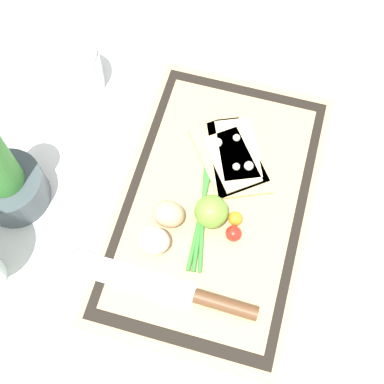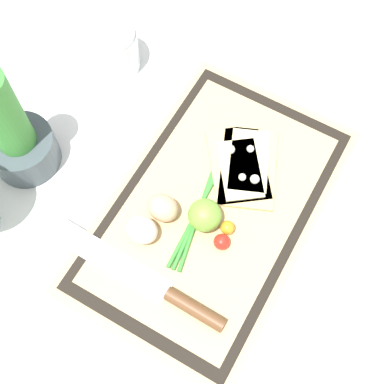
{
  "view_description": "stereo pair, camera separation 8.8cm",
  "coord_description": "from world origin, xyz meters",
  "px_view_note": "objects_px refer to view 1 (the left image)",
  "views": [
    {
      "loc": [
        -0.34,
        -0.06,
        0.84
      ],
      "look_at": [
        0.0,
        0.04,
        0.03
      ],
      "focal_mm": 50.0,
      "sensor_mm": 36.0,
      "label": 1
    },
    {
      "loc": [
        -0.31,
        -0.14,
        0.84
      ],
      "look_at": [
        0.0,
        0.04,
        0.03
      ],
      "focal_mm": 50.0,
      "sensor_mm": 36.0,
      "label": 2
    }
  ],
  "objects_px": {
    "cherry_tomato_red": "(233,233)",
    "herb_pot": "(2,176)",
    "pizza_slice_far": "(230,156)",
    "egg_brown": "(168,214)",
    "pizza_slice_near": "(239,155)",
    "sauce_jar": "(76,71)",
    "egg_pink": "(154,240)",
    "knife": "(191,295)",
    "cherry_tomato_yellow": "(235,218)",
    "lime": "(209,211)"
  },
  "relations": [
    {
      "from": "egg_brown",
      "to": "egg_pink",
      "type": "height_order",
      "value": "same"
    },
    {
      "from": "pizza_slice_near",
      "to": "cherry_tomato_yellow",
      "type": "bearing_deg",
      "value": -169.55
    },
    {
      "from": "herb_pot",
      "to": "sauce_jar",
      "type": "relative_size",
      "value": 2.47
    },
    {
      "from": "pizza_slice_far",
      "to": "egg_brown",
      "type": "height_order",
      "value": "egg_brown"
    },
    {
      "from": "knife",
      "to": "cherry_tomato_red",
      "type": "height_order",
      "value": "cherry_tomato_red"
    },
    {
      "from": "pizza_slice_far",
      "to": "lime",
      "type": "relative_size",
      "value": 3.13
    },
    {
      "from": "egg_brown",
      "to": "egg_pink",
      "type": "distance_m",
      "value": 0.05
    },
    {
      "from": "egg_pink",
      "to": "cherry_tomato_red",
      "type": "xyz_separation_m",
      "value": [
        0.05,
        -0.12,
        -0.01
      ]
    },
    {
      "from": "cherry_tomato_red",
      "to": "sauce_jar",
      "type": "distance_m",
      "value": 0.42
    },
    {
      "from": "herb_pot",
      "to": "sauce_jar",
      "type": "height_order",
      "value": "herb_pot"
    },
    {
      "from": "egg_pink",
      "to": "sauce_jar",
      "type": "distance_m",
      "value": 0.36
    },
    {
      "from": "pizza_slice_far",
      "to": "egg_pink",
      "type": "distance_m",
      "value": 0.2
    },
    {
      "from": "pizza_slice_far",
      "to": "egg_pink",
      "type": "xyz_separation_m",
      "value": [
        -0.19,
        0.08,
        0.02
      ]
    },
    {
      "from": "cherry_tomato_red",
      "to": "sauce_jar",
      "type": "bearing_deg",
      "value": 57.3
    },
    {
      "from": "pizza_slice_far",
      "to": "cherry_tomato_red",
      "type": "xyz_separation_m",
      "value": [
        -0.14,
        -0.04,
        0.01
      ]
    },
    {
      "from": "herb_pot",
      "to": "knife",
      "type": "bearing_deg",
      "value": -104.95
    },
    {
      "from": "pizza_slice_far",
      "to": "egg_brown",
      "type": "xyz_separation_m",
      "value": [
        -0.14,
        0.07,
        0.02
      ]
    },
    {
      "from": "pizza_slice_near",
      "to": "sauce_jar",
      "type": "distance_m",
      "value": 0.33
    },
    {
      "from": "pizza_slice_near",
      "to": "lime",
      "type": "bearing_deg",
      "value": 170.51
    },
    {
      "from": "sauce_jar",
      "to": "pizza_slice_far",
      "type": "bearing_deg",
      "value": -105.69
    },
    {
      "from": "pizza_slice_near",
      "to": "egg_brown",
      "type": "distance_m",
      "value": 0.17
    },
    {
      "from": "knife",
      "to": "cherry_tomato_red",
      "type": "relative_size",
      "value": 12.05
    },
    {
      "from": "egg_pink",
      "to": "cherry_tomato_yellow",
      "type": "distance_m",
      "value": 0.14
    },
    {
      "from": "knife",
      "to": "lime",
      "type": "xyz_separation_m",
      "value": [
        0.13,
        0.01,
        0.02
      ]
    },
    {
      "from": "knife",
      "to": "lime",
      "type": "distance_m",
      "value": 0.14
    },
    {
      "from": "cherry_tomato_yellow",
      "to": "herb_pot",
      "type": "relative_size",
      "value": 0.1
    },
    {
      "from": "knife",
      "to": "herb_pot",
      "type": "relative_size",
      "value": 1.34
    },
    {
      "from": "pizza_slice_far",
      "to": "herb_pot",
      "type": "height_order",
      "value": "herb_pot"
    },
    {
      "from": "egg_pink",
      "to": "herb_pot",
      "type": "bearing_deg",
      "value": 84.54
    },
    {
      "from": "pizza_slice_near",
      "to": "egg_pink",
      "type": "xyz_separation_m",
      "value": [
        -0.19,
        0.09,
        0.02
      ]
    },
    {
      "from": "egg_brown",
      "to": "lime",
      "type": "distance_m",
      "value": 0.07
    },
    {
      "from": "cherry_tomato_yellow",
      "to": "egg_brown",
      "type": "bearing_deg",
      "value": 103.5
    },
    {
      "from": "egg_pink",
      "to": "cherry_tomato_yellow",
      "type": "bearing_deg",
      "value": -57.14
    },
    {
      "from": "knife",
      "to": "cherry_tomato_yellow",
      "type": "xyz_separation_m",
      "value": [
        0.14,
        -0.04,
        0.0
      ]
    },
    {
      "from": "egg_brown",
      "to": "cherry_tomato_yellow",
      "type": "distance_m",
      "value": 0.11
    },
    {
      "from": "pizza_slice_near",
      "to": "knife",
      "type": "relative_size",
      "value": 0.56
    },
    {
      "from": "pizza_slice_near",
      "to": "pizza_slice_far",
      "type": "height_order",
      "value": "same"
    },
    {
      "from": "knife",
      "to": "egg_pink",
      "type": "height_order",
      "value": "egg_pink"
    },
    {
      "from": "pizza_slice_far",
      "to": "sauce_jar",
      "type": "relative_size",
      "value": 1.81
    },
    {
      "from": "pizza_slice_near",
      "to": "knife",
      "type": "xyz_separation_m",
      "value": [
        -0.26,
        0.01,
        0.0
      ]
    },
    {
      "from": "knife",
      "to": "egg_brown",
      "type": "height_order",
      "value": "egg_brown"
    },
    {
      "from": "knife",
      "to": "sauce_jar",
      "type": "relative_size",
      "value": 3.32
    },
    {
      "from": "pizza_slice_near",
      "to": "egg_pink",
      "type": "distance_m",
      "value": 0.21
    },
    {
      "from": "knife",
      "to": "egg_pink",
      "type": "bearing_deg",
      "value": 50.91
    },
    {
      "from": "egg_brown",
      "to": "lime",
      "type": "bearing_deg",
      "value": -71.98
    },
    {
      "from": "cherry_tomato_yellow",
      "to": "knife",
      "type": "bearing_deg",
      "value": 165.76
    },
    {
      "from": "cherry_tomato_red",
      "to": "herb_pot",
      "type": "height_order",
      "value": "herb_pot"
    },
    {
      "from": "egg_brown",
      "to": "sauce_jar",
      "type": "xyz_separation_m",
      "value": [
        0.22,
        0.24,
        0.0
      ]
    },
    {
      "from": "cherry_tomato_red",
      "to": "herb_pot",
      "type": "bearing_deg",
      "value": 93.65
    },
    {
      "from": "egg_brown",
      "to": "cherry_tomato_red",
      "type": "xyz_separation_m",
      "value": [
        -0.0,
        -0.11,
        -0.01
      ]
    }
  ]
}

